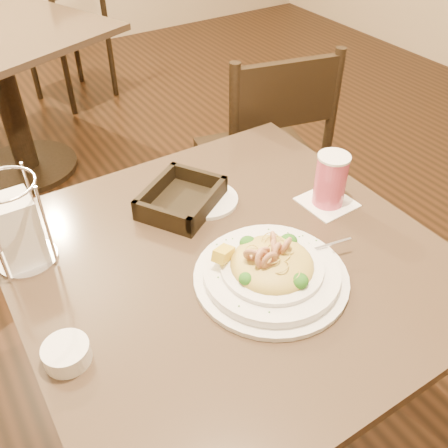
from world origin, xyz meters
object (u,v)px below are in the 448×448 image
drink_glass (331,180)px  bread_basket (182,200)px  pasta_bowl (271,269)px  side_plate (207,200)px  background_table (3,80)px  dining_chair_far (69,23)px  butter_ramekin (67,353)px  dining_chair_near (266,155)px  napkin_caddy (18,229)px  main_table (228,325)px

drink_glass → bread_basket: (-0.32, 0.18, -0.05)m
pasta_bowl → side_plate: size_ratio=2.28×
drink_glass → bread_basket: 0.37m
bread_basket → side_plate: size_ratio=1.59×
background_table → dining_chair_far: (0.56, 0.68, -0.01)m
bread_basket → butter_ramekin: bread_basket is taller
dining_chair_near → pasta_bowl: bearing=66.4°
dining_chair_near → napkin_caddy: size_ratio=4.50×
butter_ramekin → bread_basket: bearing=36.5°
background_table → pasta_bowl: pasta_bowl is taller
side_plate → main_table: bearing=-107.5°
background_table → napkin_caddy: bearing=-99.4°
bread_basket → butter_ramekin: size_ratio=2.96×
background_table → dining_chair_far: bearing=50.6°
dining_chair_near → bread_basket: 0.75m
napkin_caddy → dining_chair_near: bearing=22.4°
dining_chair_near → background_table: bearing=-48.0°
dining_chair_far → side_plate: size_ratio=5.88×
dining_chair_near → butter_ramekin: size_ratio=10.97×
pasta_bowl → bread_basket: bearing=96.6°
pasta_bowl → drink_glass: 0.31m
background_table → dining_chair_far: size_ratio=1.26×
pasta_bowl → butter_ramekin: bearing=175.6°
dining_chair_far → pasta_bowl: dining_chair_far is taller
dining_chair_near → bread_basket: dining_chair_near is taller
pasta_bowl → butter_ramekin: pasta_bowl is taller
dining_chair_near → napkin_caddy: bearing=35.1°
side_plate → napkin_caddy: bearing=176.4°
background_table → bread_basket: size_ratio=4.65×
napkin_caddy → background_table: bearing=80.6°
pasta_bowl → background_table: bearing=94.4°
dining_chair_near → drink_glass: bearing=79.4°
dining_chair_far → drink_glass: (-0.13, -2.48, 0.32)m
drink_glass → side_plate: bearing=146.4°
butter_ramekin → drink_glass: bearing=8.6°
background_table → dining_chair_near: bearing=-60.7°
background_table → side_plate: side_plate is taller
background_table → napkin_caddy: (-0.26, -1.60, 0.32)m
bread_basket → napkin_caddy: 0.38m
drink_glass → side_plate: drink_glass is taller
pasta_bowl → drink_glass: (0.28, 0.14, 0.04)m
background_table → dining_chair_near: dining_chair_near is taller
dining_chair_far → bread_basket: bearing=59.0°
bread_basket → napkin_caddy: napkin_caddy is taller
pasta_bowl → butter_ramekin: (-0.43, 0.03, -0.01)m
dining_chair_near → pasta_bowl: dining_chair_near is taller
drink_glass → napkin_caddy: bearing=164.3°
pasta_bowl → side_plate: 0.31m
napkin_caddy → side_plate: bearing=-3.6°
dining_chair_near → butter_ramekin: bearing=48.5°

